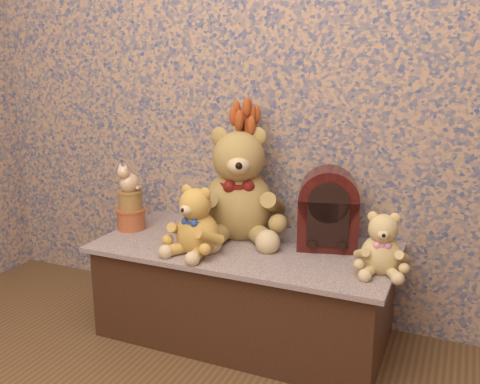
% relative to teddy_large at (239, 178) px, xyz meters
% --- Properties ---
extents(display_shelf, '(1.23, 0.60, 0.41)m').
position_rel_teddy_large_xyz_m(display_shelf, '(0.08, -0.11, -0.46)').
color(display_shelf, '#3C517B').
rests_on(display_shelf, ground).
extents(teddy_large, '(0.57, 0.61, 0.51)m').
position_rel_teddy_large_xyz_m(teddy_large, '(0.00, 0.00, 0.00)').
color(teddy_large, '#A57D40').
rests_on(teddy_large, display_shelf).
extents(teddy_medium, '(0.28, 0.31, 0.29)m').
position_rel_teddy_large_xyz_m(teddy_medium, '(-0.06, -0.26, -0.11)').
color(teddy_medium, '#C38337').
rests_on(teddy_medium, display_shelf).
extents(teddy_small, '(0.23, 0.26, 0.24)m').
position_rel_teddy_large_xyz_m(teddy_small, '(0.64, -0.17, -0.13)').
color(teddy_small, tan).
rests_on(teddy_small, display_shelf).
extents(cathedral_radio, '(0.27, 0.23, 0.33)m').
position_rel_teddy_large_xyz_m(cathedral_radio, '(0.39, 0.01, -0.09)').
color(cathedral_radio, black).
rests_on(cathedral_radio, display_shelf).
extents(ceramic_vase, '(0.14, 0.14, 0.18)m').
position_rel_teddy_large_xyz_m(ceramic_vase, '(0.02, 0.03, -0.16)').
color(ceramic_vase, tan).
rests_on(ceramic_vase, display_shelf).
extents(dried_stalks, '(0.28, 0.28, 0.46)m').
position_rel_teddy_large_xyz_m(dried_stalks, '(0.02, 0.03, 0.16)').
color(dried_stalks, '#AF451C').
rests_on(dried_stalks, ceramic_vase).
extents(biscuit_tin_lower, '(0.15, 0.15, 0.09)m').
position_rel_teddy_large_xyz_m(biscuit_tin_lower, '(-0.48, -0.12, -0.21)').
color(biscuit_tin_lower, '#CD7C3C').
rests_on(biscuit_tin_lower, display_shelf).
extents(biscuit_tin_upper, '(0.13, 0.13, 0.08)m').
position_rel_teddy_large_xyz_m(biscuit_tin_upper, '(-0.48, -0.12, -0.12)').
color(biscuit_tin_upper, tan).
rests_on(biscuit_tin_upper, biscuit_tin_lower).
extents(cat_figurine, '(0.12, 0.12, 0.13)m').
position_rel_teddy_large_xyz_m(cat_figurine, '(-0.48, -0.12, -0.01)').
color(cat_figurine, silver).
rests_on(cat_figurine, biscuit_tin_upper).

